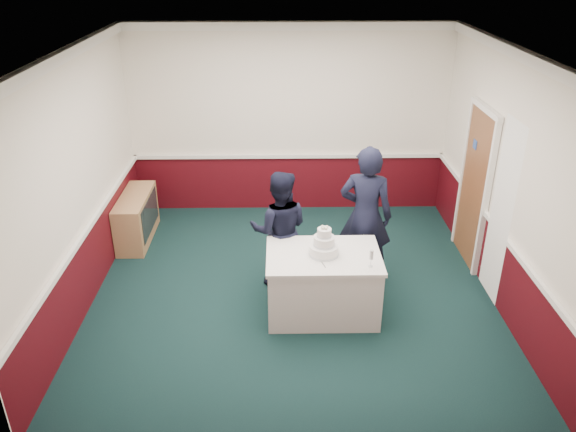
{
  "coord_description": "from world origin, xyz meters",
  "views": [
    {
      "loc": [
        -0.16,
        -6.08,
        4.02
      ],
      "look_at": [
        -0.06,
        -0.1,
        1.1
      ],
      "focal_mm": 35.0,
      "sensor_mm": 36.0,
      "label": 1
    }
  ],
  "objects_px": {
    "sideboard": "(137,218)",
    "champagne_flute": "(371,256)",
    "person_man": "(280,230)",
    "cake_table": "(323,283)",
    "cake_knife": "(322,263)",
    "person_woman": "(366,215)",
    "wedding_cake": "(324,246)"
  },
  "relations": [
    {
      "from": "wedding_cake",
      "to": "champagne_flute",
      "type": "xyz_separation_m",
      "value": [
        0.5,
        -0.28,
        0.03
      ]
    },
    {
      "from": "sideboard",
      "to": "wedding_cake",
      "type": "xyz_separation_m",
      "value": [
        2.62,
        -1.89,
        0.55
      ]
    },
    {
      "from": "champagne_flute",
      "to": "person_woman",
      "type": "xyz_separation_m",
      "value": [
        0.08,
        1.02,
        -0.01
      ]
    },
    {
      "from": "person_man",
      "to": "person_woman",
      "type": "bearing_deg",
      "value": -171.79
    },
    {
      "from": "cake_table",
      "to": "wedding_cake",
      "type": "bearing_deg",
      "value": 90.0
    },
    {
      "from": "person_man",
      "to": "sideboard",
      "type": "bearing_deg",
      "value": -28.55
    },
    {
      "from": "sideboard",
      "to": "person_man",
      "type": "relative_size",
      "value": 0.77
    },
    {
      "from": "wedding_cake",
      "to": "person_man",
      "type": "distance_m",
      "value": 0.82
    },
    {
      "from": "cake_table",
      "to": "person_man",
      "type": "xyz_separation_m",
      "value": [
        -0.51,
        0.63,
        0.38
      ]
    },
    {
      "from": "sideboard",
      "to": "cake_knife",
      "type": "distance_m",
      "value": 3.36
    },
    {
      "from": "cake_table",
      "to": "person_woman",
      "type": "bearing_deg",
      "value": 51.99
    },
    {
      "from": "person_man",
      "to": "person_woman",
      "type": "distance_m",
      "value": 1.1
    },
    {
      "from": "cake_table",
      "to": "champagne_flute",
      "type": "xyz_separation_m",
      "value": [
        0.5,
        -0.28,
        0.53
      ]
    },
    {
      "from": "champagne_flute",
      "to": "person_man",
      "type": "xyz_separation_m",
      "value": [
        -1.01,
        0.91,
        -0.15
      ]
    },
    {
      "from": "person_woman",
      "to": "cake_knife",
      "type": "bearing_deg",
      "value": 72.98
    },
    {
      "from": "sideboard",
      "to": "champagne_flute",
      "type": "relative_size",
      "value": 5.85
    },
    {
      "from": "cake_knife",
      "to": "sideboard",
      "type": "bearing_deg",
      "value": 125.61
    },
    {
      "from": "sideboard",
      "to": "person_man",
      "type": "height_order",
      "value": "person_man"
    },
    {
      "from": "person_man",
      "to": "wedding_cake",
      "type": "bearing_deg",
      "value": 130.98
    },
    {
      "from": "sideboard",
      "to": "cake_table",
      "type": "relative_size",
      "value": 0.91
    },
    {
      "from": "cake_knife",
      "to": "wedding_cake",
      "type": "bearing_deg",
      "value": 65.97
    },
    {
      "from": "cake_table",
      "to": "wedding_cake",
      "type": "xyz_separation_m",
      "value": [
        0.0,
        0.0,
        0.5
      ]
    },
    {
      "from": "cake_table",
      "to": "cake_knife",
      "type": "distance_m",
      "value": 0.44
    },
    {
      "from": "wedding_cake",
      "to": "sideboard",
      "type": "bearing_deg",
      "value": 144.2
    },
    {
      "from": "cake_table",
      "to": "champagne_flute",
      "type": "height_order",
      "value": "champagne_flute"
    },
    {
      "from": "sideboard",
      "to": "person_man",
      "type": "xyz_separation_m",
      "value": [
        2.12,
        -1.26,
        0.43
      ]
    },
    {
      "from": "cake_table",
      "to": "cake_knife",
      "type": "height_order",
      "value": "cake_knife"
    },
    {
      "from": "person_woman",
      "to": "cake_table",
      "type": "bearing_deg",
      "value": 67.91
    },
    {
      "from": "wedding_cake",
      "to": "person_woman",
      "type": "xyz_separation_m",
      "value": [
        0.58,
        0.74,
        0.02
      ]
    },
    {
      "from": "sideboard",
      "to": "person_woman",
      "type": "height_order",
      "value": "person_woman"
    },
    {
      "from": "wedding_cake",
      "to": "person_man",
      "type": "xyz_separation_m",
      "value": [
        -0.51,
        0.63,
        -0.12
      ]
    },
    {
      "from": "sideboard",
      "to": "wedding_cake",
      "type": "distance_m",
      "value": 3.28
    }
  ]
}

